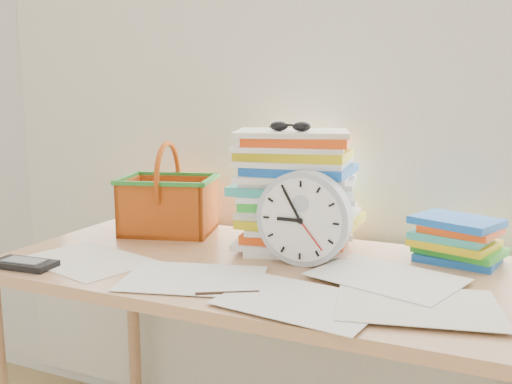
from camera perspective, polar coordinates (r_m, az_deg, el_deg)
The scene contains 10 objects.
curtain at distance 1.80m, azimuth 5.73°, elevation 13.26°, with size 2.40×0.01×2.50m, color silver.
desk at distance 1.53m, azimuth 0.71°, elevation -9.89°, with size 1.40×0.70×0.75m.
paper_stack at distance 1.63m, azimuth 3.98°, elevation 0.18°, with size 0.34×0.28×0.34m, color white, non-canonical shape.
clock at distance 1.48m, azimuth 4.81°, elevation -2.63°, with size 0.25×0.25×0.05m, color #A8B0BC.
sunglasses at distance 1.56m, azimuth 3.44°, elevation 6.60°, with size 0.13×0.11×0.03m, color black, non-canonical shape.
book_stack at distance 1.61m, azimuth 19.17°, elevation -4.47°, with size 0.24×0.18×0.12m, color white, non-canonical shape.
basket at distance 1.83m, azimuth -8.78°, elevation 0.37°, with size 0.29×0.22×0.29m, color #CA5513, non-canonical shape.
pen at distance 1.28m, azimuth -2.88°, elevation -10.09°, with size 0.01×0.01×0.14m, color black.
calculator at distance 1.59m, azimuth -22.17°, elevation -6.69°, with size 0.16×0.08×0.02m, color black.
scattered_papers at distance 1.50m, azimuth 0.72°, elevation -6.99°, with size 1.26×0.42×0.02m, color white, non-canonical shape.
Camera 1 is at (0.57, 0.28, 1.19)m, focal length 40.00 mm.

